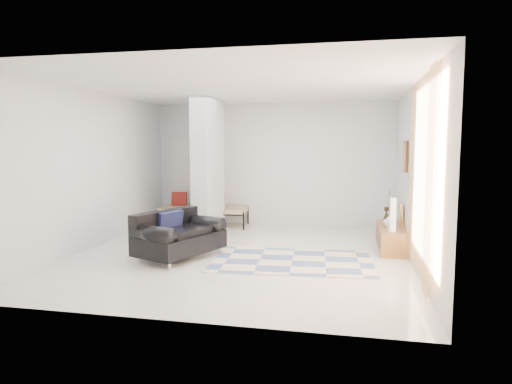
# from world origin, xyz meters

# --- Properties ---
(floor) EXTENTS (6.00, 6.00, 0.00)m
(floor) POSITION_xyz_m (0.00, 0.00, 0.00)
(floor) COLOR white
(floor) RESTS_ON ground
(ceiling) EXTENTS (6.00, 6.00, 0.00)m
(ceiling) POSITION_xyz_m (0.00, 0.00, 2.80)
(ceiling) COLOR white
(ceiling) RESTS_ON wall_back
(wall_back) EXTENTS (6.00, 0.00, 6.00)m
(wall_back) POSITION_xyz_m (0.00, 3.00, 1.40)
(wall_back) COLOR silver
(wall_back) RESTS_ON ground
(wall_front) EXTENTS (6.00, 0.00, 6.00)m
(wall_front) POSITION_xyz_m (0.00, -3.00, 1.40)
(wall_front) COLOR silver
(wall_front) RESTS_ON ground
(wall_left) EXTENTS (0.00, 6.00, 6.00)m
(wall_left) POSITION_xyz_m (-2.75, 0.00, 1.40)
(wall_left) COLOR silver
(wall_left) RESTS_ON ground
(wall_right) EXTENTS (0.00, 6.00, 6.00)m
(wall_right) POSITION_xyz_m (2.75, 0.00, 1.40)
(wall_right) COLOR silver
(wall_right) RESTS_ON ground
(partition_column) EXTENTS (0.35, 1.20, 2.80)m
(partition_column) POSITION_xyz_m (-1.10, 1.60, 1.40)
(partition_column) COLOR #B1B5B8
(partition_column) RESTS_ON floor
(hallway_door) EXTENTS (0.85, 0.06, 2.04)m
(hallway_door) POSITION_xyz_m (-2.10, 2.96, 1.02)
(hallway_door) COLOR silver
(hallway_door) RESTS_ON floor
(curtain) EXTENTS (0.00, 2.55, 2.55)m
(curtain) POSITION_xyz_m (2.67, -1.15, 1.45)
(curtain) COLOR orange
(curtain) RESTS_ON wall_right
(wall_art) EXTENTS (0.04, 0.45, 0.55)m
(wall_art) POSITION_xyz_m (2.72, 1.01, 1.65)
(wall_art) COLOR #3A220F
(wall_art) RESTS_ON wall_right
(media_console) EXTENTS (0.45, 1.61, 0.80)m
(media_console) POSITION_xyz_m (2.52, 1.01, 0.21)
(media_console) COLOR brown
(media_console) RESTS_ON floor
(loveseat) EXTENTS (1.33, 1.67, 0.76)m
(loveseat) POSITION_xyz_m (-1.01, -0.38, 0.36)
(loveseat) COLOR silver
(loveseat) RESTS_ON floor
(daybed) EXTENTS (2.04, 1.03, 0.77)m
(daybed) POSITION_xyz_m (-1.51, 2.47, 0.41)
(daybed) COLOR black
(daybed) RESTS_ON floor
(area_rug) EXTENTS (2.65, 1.87, 0.01)m
(area_rug) POSITION_xyz_m (0.90, -0.28, 0.01)
(area_rug) COLOR beige
(area_rug) RESTS_ON floor
(cylinder_lamp) EXTENTS (0.10, 0.10, 0.57)m
(cylinder_lamp) POSITION_xyz_m (2.50, 0.53, 0.68)
(cylinder_lamp) COLOR silver
(cylinder_lamp) RESTS_ON media_console
(bronze_figurine) EXTENTS (0.14, 0.14, 0.27)m
(bronze_figurine) POSITION_xyz_m (2.47, 1.62, 0.53)
(bronze_figurine) COLOR black
(bronze_figurine) RESTS_ON media_console
(vase) EXTENTS (0.20, 0.20, 0.21)m
(vase) POSITION_xyz_m (2.47, 0.98, 0.50)
(vase) COLOR white
(vase) RESTS_ON media_console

